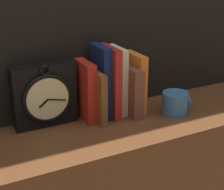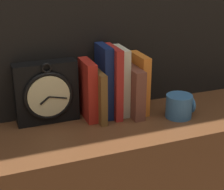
{
  "view_description": "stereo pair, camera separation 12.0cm",
  "coord_description": "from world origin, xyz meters",
  "px_view_note": "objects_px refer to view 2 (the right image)",
  "views": [
    {
      "loc": [
        -0.52,
        -0.99,
        1.48
      ],
      "look_at": [
        0.0,
        0.0,
        1.03
      ],
      "focal_mm": 60.0,
      "sensor_mm": 36.0,
      "label": 1
    },
    {
      "loc": [
        -0.41,
        -1.04,
        1.48
      ],
      "look_at": [
        0.0,
        0.0,
        1.03
      ],
      "focal_mm": 60.0,
      "sensor_mm": 36.0,
      "label": 2
    }
  ],
  "objects_px": {
    "book_slot0_red": "(88,90)",
    "book_slot3_red": "(113,82)",
    "book_slot1_brown": "(97,95)",
    "book_slot4_cream": "(121,81)",
    "book_slot6_orange": "(139,83)",
    "book_slot2_navy": "(104,81)",
    "clock": "(47,93)",
    "book_slot5_brown": "(132,91)",
    "mug": "(180,106)"
  },
  "relations": [
    {
      "from": "book_slot2_navy",
      "to": "mug",
      "type": "relative_size",
      "value": 2.59
    },
    {
      "from": "clock",
      "to": "book_slot3_red",
      "type": "xyz_separation_m",
      "value": [
        0.23,
        -0.03,
        0.02
      ]
    },
    {
      "from": "clock",
      "to": "book_slot2_navy",
      "type": "bearing_deg",
      "value": -5.93
    },
    {
      "from": "book_slot1_brown",
      "to": "book_slot2_navy",
      "type": "distance_m",
      "value": 0.05
    },
    {
      "from": "book_slot1_brown",
      "to": "book_slot2_navy",
      "type": "height_order",
      "value": "book_slot2_navy"
    },
    {
      "from": "book_slot4_cream",
      "to": "mug",
      "type": "relative_size",
      "value": 2.46
    },
    {
      "from": "book_slot2_navy",
      "to": "book_slot3_red",
      "type": "bearing_deg",
      "value": -18.64
    },
    {
      "from": "book_slot0_red",
      "to": "mug",
      "type": "relative_size",
      "value": 2.11
    },
    {
      "from": "book_slot2_navy",
      "to": "mug",
      "type": "bearing_deg",
      "value": -24.5
    },
    {
      "from": "book_slot0_red",
      "to": "book_slot4_cream",
      "type": "height_order",
      "value": "book_slot4_cream"
    },
    {
      "from": "clock",
      "to": "book_slot0_red",
      "type": "bearing_deg",
      "value": -9.54
    },
    {
      "from": "book_slot0_red",
      "to": "book_slot6_orange",
      "type": "xyz_separation_m",
      "value": [
        0.19,
        -0.0,
        0.0
      ]
    },
    {
      "from": "book_slot5_brown",
      "to": "book_slot6_orange",
      "type": "height_order",
      "value": "book_slot6_orange"
    },
    {
      "from": "book_slot6_orange",
      "to": "mug",
      "type": "bearing_deg",
      "value": -43.06
    },
    {
      "from": "book_slot1_brown",
      "to": "book_slot4_cream",
      "type": "bearing_deg",
      "value": 10.26
    },
    {
      "from": "mug",
      "to": "book_slot4_cream",
      "type": "bearing_deg",
      "value": 148.6
    },
    {
      "from": "book_slot2_navy",
      "to": "book_slot3_red",
      "type": "xyz_separation_m",
      "value": [
        0.03,
        -0.01,
        -0.0
      ]
    },
    {
      "from": "book_slot3_red",
      "to": "book_slot4_cream",
      "type": "xyz_separation_m",
      "value": [
        0.03,
        0.01,
        -0.0
      ]
    },
    {
      "from": "book_slot0_red",
      "to": "book_slot3_red",
      "type": "relative_size",
      "value": 0.83
    },
    {
      "from": "mug",
      "to": "book_slot1_brown",
      "type": "bearing_deg",
      "value": 161.28
    },
    {
      "from": "book_slot3_red",
      "to": "book_slot5_brown",
      "type": "xyz_separation_m",
      "value": [
        0.07,
        -0.01,
        -0.04
      ]
    },
    {
      "from": "book_slot1_brown",
      "to": "book_slot4_cream",
      "type": "relative_size",
      "value": 0.73
    },
    {
      "from": "book_slot2_navy",
      "to": "book_slot5_brown",
      "type": "bearing_deg",
      "value": -12.99
    },
    {
      "from": "book_slot6_orange",
      "to": "book_slot2_navy",
      "type": "bearing_deg",
      "value": 176.94
    },
    {
      "from": "book_slot1_brown",
      "to": "book_slot5_brown",
      "type": "xyz_separation_m",
      "value": [
        0.13,
        -0.0,
        -0.0
      ]
    },
    {
      "from": "clock",
      "to": "book_slot0_red",
      "type": "relative_size",
      "value": 1.05
    },
    {
      "from": "book_slot3_red",
      "to": "book_slot6_orange",
      "type": "height_order",
      "value": "book_slot3_red"
    },
    {
      "from": "mug",
      "to": "book_slot2_navy",
      "type": "bearing_deg",
      "value": 155.5
    },
    {
      "from": "book_slot6_orange",
      "to": "book_slot0_red",
      "type": "bearing_deg",
      "value": 178.67
    },
    {
      "from": "book_slot1_brown",
      "to": "mug",
      "type": "relative_size",
      "value": 1.8
    },
    {
      "from": "clock",
      "to": "mug",
      "type": "height_order",
      "value": "clock"
    },
    {
      "from": "book_slot4_cream",
      "to": "book_slot5_brown",
      "type": "bearing_deg",
      "value": -32.66
    },
    {
      "from": "book_slot4_cream",
      "to": "book_slot5_brown",
      "type": "xyz_separation_m",
      "value": [
        0.03,
        -0.02,
        -0.03
      ]
    },
    {
      "from": "book_slot3_red",
      "to": "book_slot6_orange",
      "type": "xyz_separation_m",
      "value": [
        0.1,
        0.0,
        -0.02
      ]
    },
    {
      "from": "book_slot4_cream",
      "to": "book_slot6_orange",
      "type": "xyz_separation_m",
      "value": [
        0.07,
        -0.01,
        -0.01
      ]
    },
    {
      "from": "book_slot2_navy",
      "to": "book_slot4_cream",
      "type": "distance_m",
      "value": 0.06
    },
    {
      "from": "book_slot2_navy",
      "to": "clock",
      "type": "bearing_deg",
      "value": 174.07
    },
    {
      "from": "book_slot2_navy",
      "to": "book_slot6_orange",
      "type": "xyz_separation_m",
      "value": [
        0.13,
        -0.01,
        -0.02
      ]
    },
    {
      "from": "clock",
      "to": "book_slot1_brown",
      "type": "relative_size",
      "value": 1.23
    },
    {
      "from": "book_slot4_cream",
      "to": "book_slot2_navy",
      "type": "bearing_deg",
      "value": 179.71
    },
    {
      "from": "clock",
      "to": "book_slot3_red",
      "type": "distance_m",
      "value": 0.23
    },
    {
      "from": "book_slot1_brown",
      "to": "book_slot4_cream",
      "type": "distance_m",
      "value": 0.1
    },
    {
      "from": "clock",
      "to": "book_slot2_navy",
      "type": "relative_size",
      "value": 0.86
    },
    {
      "from": "book_slot0_red",
      "to": "book_slot1_brown",
      "type": "bearing_deg",
      "value": -27.5
    },
    {
      "from": "book_slot2_navy",
      "to": "book_slot5_brown",
      "type": "height_order",
      "value": "book_slot2_navy"
    },
    {
      "from": "book_slot5_brown",
      "to": "book_slot0_red",
      "type": "bearing_deg",
      "value": 172.88
    },
    {
      "from": "book_slot6_orange",
      "to": "mug",
      "type": "xyz_separation_m",
      "value": [
        0.11,
        -0.1,
        -0.06
      ]
    },
    {
      "from": "clock",
      "to": "book_slot5_brown",
      "type": "bearing_deg",
      "value": -8.26
    },
    {
      "from": "book_slot5_brown",
      "to": "mug",
      "type": "distance_m",
      "value": 0.18
    },
    {
      "from": "book_slot2_navy",
      "to": "book_slot5_brown",
      "type": "xyz_separation_m",
      "value": [
        0.1,
        -0.02,
        -0.04
      ]
    }
  ]
}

